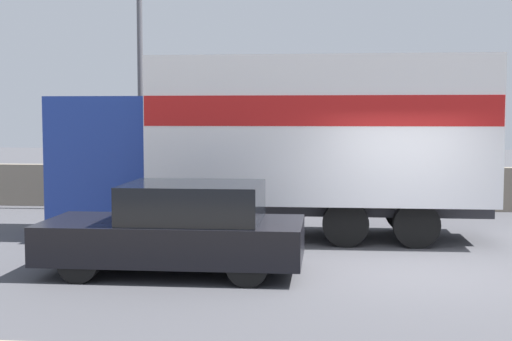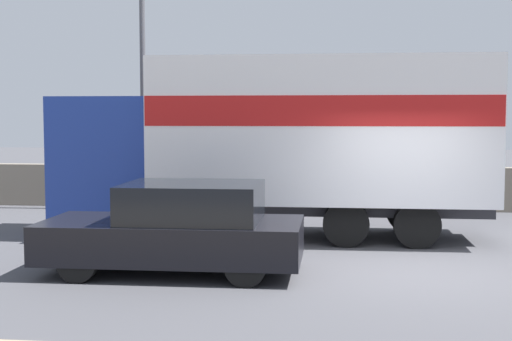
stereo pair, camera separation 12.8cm
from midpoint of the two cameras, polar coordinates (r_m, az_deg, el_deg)
The scene contains 5 objects.
ground_plane at distance 11.19m, azimuth 12.09°, elevation -8.00°, with size 80.00×80.00×0.00m, color #47474C.
stone_wall_backdrop at distance 18.31m, azimuth 9.56°, elevation -1.40°, with size 60.00×0.35×1.10m.
street_lamp at distance 18.21m, azimuth -9.46°, elevation 8.49°, with size 0.56×0.28×6.31m.
box_truck at distance 13.92m, azimuth 2.21°, elevation 2.81°, with size 8.33×2.60×3.47m.
car_hatchback at distance 10.86m, azimuth -6.48°, elevation -4.66°, with size 3.91×1.75×1.37m.
Camera 1 is at (-1.32, -10.86, 2.39)m, focal length 50.00 mm.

